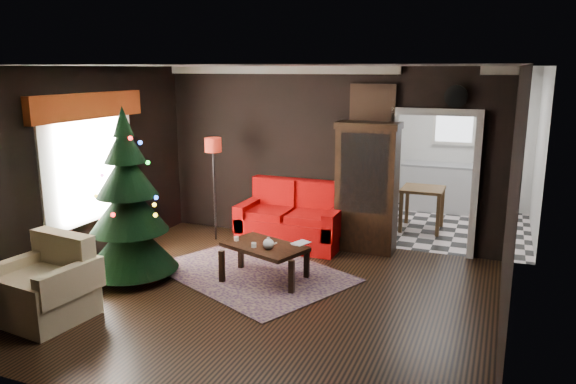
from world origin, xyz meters
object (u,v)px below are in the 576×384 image
at_px(coffee_table, 265,262).
at_px(wall_clock, 456,96).
at_px(kitchen_table, 422,209).
at_px(christmas_tree, 128,202).
at_px(teapot, 268,243).
at_px(floor_lamp, 214,191).
at_px(curio_cabinet, 367,190).
at_px(armchair, 44,281).
at_px(loveseat, 291,215).

bearing_deg(coffee_table, wall_clock, 41.87).
bearing_deg(kitchen_table, wall_clock, -66.25).
bearing_deg(coffee_table, christmas_tree, -161.49).
distance_m(coffee_table, teapot, 0.37).
bearing_deg(floor_lamp, curio_cabinet, 9.71).
distance_m(christmas_tree, kitchen_table, 5.02).
bearing_deg(armchair, curio_cabinet, 59.99).
relative_size(loveseat, floor_lamp, 0.99).
distance_m(christmas_tree, wall_clock, 4.77).
relative_size(loveseat, kitchen_table, 2.27).
bearing_deg(loveseat, wall_clock, 9.66).
xyz_separation_m(floor_lamp, christmas_tree, (-0.22, -1.89, 0.22)).
relative_size(wall_clock, kitchen_table, 0.43).
height_order(teapot, wall_clock, wall_clock).
distance_m(curio_cabinet, kitchen_table, 1.67).
height_order(curio_cabinet, coffee_table, curio_cabinet).
distance_m(loveseat, floor_lamp, 1.33).
xyz_separation_m(teapot, wall_clock, (2.02, 2.05, 1.81)).
height_order(curio_cabinet, kitchen_table, curio_cabinet).
bearing_deg(wall_clock, armchair, -135.52).
distance_m(christmas_tree, armchair, 1.52).
bearing_deg(kitchen_table, armchair, -123.55).
height_order(loveseat, coffee_table, loveseat).
distance_m(christmas_tree, teapot, 1.93).
bearing_deg(coffee_table, armchair, -132.73).
distance_m(armchair, kitchen_table, 6.16).
distance_m(wall_clock, kitchen_table, 2.43).
bearing_deg(kitchen_table, christmas_tree, -131.38).
xyz_separation_m(loveseat, christmas_tree, (-1.49, -2.09, 0.55)).
bearing_deg(kitchen_table, coffee_table, -116.64).
xyz_separation_m(coffee_table, teapot, (0.12, -0.14, 0.32)).
relative_size(curio_cabinet, coffee_table, 1.77).
distance_m(teapot, kitchen_table, 3.62).
bearing_deg(armchair, christmas_tree, 92.12).
height_order(coffee_table, wall_clock, wall_clock).
height_order(floor_lamp, kitchen_table, floor_lamp).
bearing_deg(christmas_tree, loveseat, 54.45).
distance_m(curio_cabinet, christmas_tree, 3.51).
bearing_deg(armchair, wall_clock, 51.11).
relative_size(loveseat, armchair, 1.84).
height_order(loveseat, armchair, loveseat).
xyz_separation_m(curio_cabinet, christmas_tree, (-2.64, -2.31, 0.10)).
relative_size(loveseat, wall_clock, 5.31).
height_order(christmas_tree, wall_clock, wall_clock).
distance_m(teapot, wall_clock, 3.40).
bearing_deg(wall_clock, christmas_tree, -147.08).
xyz_separation_m(loveseat, teapot, (0.33, -1.65, 0.07)).
relative_size(armchair, kitchen_table, 1.23).
xyz_separation_m(coffee_table, kitchen_table, (1.59, 3.17, 0.12)).
height_order(armchair, coffee_table, armchair).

